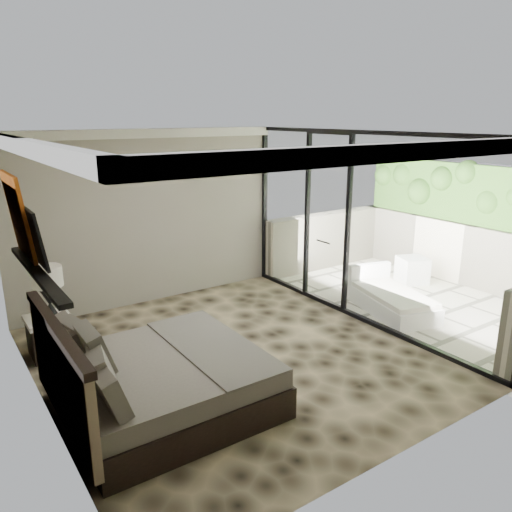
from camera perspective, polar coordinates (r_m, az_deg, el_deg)
floor at (r=6.57m, az=-2.72°, el=-11.39°), size 5.00×5.00×0.00m
ceiling at (r=5.85m, az=-3.08°, el=13.73°), size 4.50×5.00×0.02m
back_wall at (r=8.23m, az=-12.01°, el=4.25°), size 4.50×0.02×2.80m
left_wall at (r=5.30m, az=-24.03°, el=-3.18°), size 0.02×5.00×2.80m
glass_wall at (r=7.44m, az=12.06°, el=3.04°), size 0.08×5.00×2.80m
terrace_slab at (r=8.96m, az=18.23°, el=-4.99°), size 3.00×5.00×0.12m
parapet_far at (r=9.85m, az=23.36°, el=0.09°), size 0.30×5.00×1.10m
foliage_hedge at (r=9.64m, az=24.07°, el=6.39°), size 0.36×4.60×1.10m
picture_ledge at (r=5.38m, az=-23.72°, el=-1.77°), size 0.12×2.20×0.05m
bed at (r=5.45m, az=-11.36°, el=-13.81°), size 2.07×2.00×1.14m
nightstand at (r=7.02m, az=-22.46°, el=-8.36°), size 0.69×0.69×0.54m
table_lamp at (r=6.74m, az=-22.69°, el=-3.13°), size 0.37×0.37×0.68m
abstract_canvas at (r=5.86m, az=-25.56°, el=4.18°), size 0.13×0.90×0.90m
framed_print at (r=5.37m, az=-23.84°, el=1.80°), size 0.11×0.50×0.60m
ottoman at (r=9.67m, az=17.43°, el=-1.53°), size 0.62×0.62×0.48m
lounger at (r=8.20m, az=15.14°, el=-4.85°), size 1.12×1.67×0.60m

